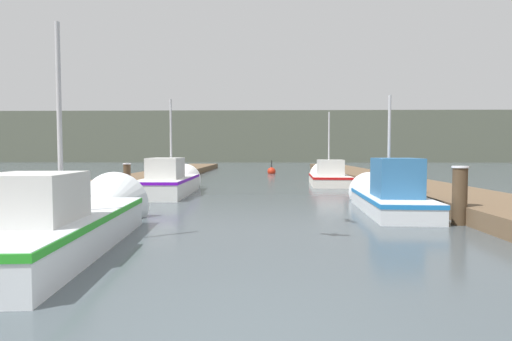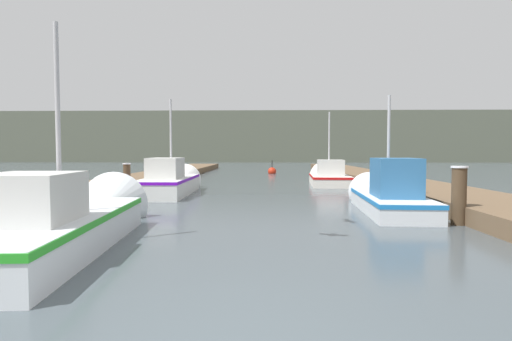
{
  "view_description": "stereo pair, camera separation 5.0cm",
  "coord_description": "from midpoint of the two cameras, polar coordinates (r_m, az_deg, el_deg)",
  "views": [
    {
      "loc": [
        0.16,
        -3.05,
        1.62
      ],
      "look_at": [
        -0.24,
        13.72,
        0.81
      ],
      "focal_mm": 28.0,
      "sensor_mm": 36.0,
      "label": 1
    },
    {
      "loc": [
        0.21,
        -3.05,
        1.62
      ],
      "look_at": [
        -0.24,
        13.72,
        0.81
      ],
      "focal_mm": 28.0,
      "sensor_mm": 36.0,
      "label": 2
    }
  ],
  "objects": [
    {
      "name": "dock_left",
      "position": [
        20.04,
        -16.3,
        -1.41
      ],
      "size": [
        2.73,
        40.0,
        0.4
      ],
      "color": "brown",
      "rests_on": "ground_plane"
    },
    {
      "name": "dock_right",
      "position": [
        19.93,
        17.99,
        -1.45
      ],
      "size": [
        2.73,
        40.0,
        0.4
      ],
      "color": "brown",
      "rests_on": "ground_plane"
    },
    {
      "name": "distant_shore_ridge",
      "position": [
        65.37,
        1.2,
        4.63
      ],
      "size": [
        120.0,
        16.0,
        7.48
      ],
      "color": "#565B4C",
      "rests_on": "ground_plane"
    },
    {
      "name": "fishing_boat_0",
      "position": [
        7.89,
        -25.15,
        -6.38
      ],
      "size": [
        2.15,
        5.92,
        4.28
      ],
      "rotation": [
        0.0,
        0.0,
        0.08
      ],
      "color": "silver",
      "rests_on": "ground_plane"
    },
    {
      "name": "fishing_boat_1",
      "position": [
        11.71,
        17.95,
        -3.31
      ],
      "size": [
        1.7,
        5.05,
        3.57
      ],
      "rotation": [
        0.0,
        0.0,
        -0.06
      ],
      "color": "silver",
      "rests_on": "ground_plane"
    },
    {
      "name": "fishing_boat_2",
      "position": [
        15.76,
        -11.97,
        -1.52
      ],
      "size": [
        1.64,
        5.45,
        4.0
      ],
      "rotation": [
        0.0,
        0.0,
        0.02
      ],
      "color": "silver",
      "rests_on": "ground_plane"
    },
    {
      "name": "fishing_boat_3",
      "position": [
        19.96,
        10.18,
        -0.89
      ],
      "size": [
        1.97,
        4.52,
        4.09
      ],
      "rotation": [
        0.0,
        0.0,
        -0.06
      ],
      "color": "silver",
      "rests_on": "ground_plane"
    },
    {
      "name": "mooring_piling_0",
      "position": [
        15.26,
        18.36,
        -1.39
      ],
      "size": [
        0.29,
        0.29,
        1.09
      ],
      "color": "#473523",
      "rests_on": "ground_plane"
    },
    {
      "name": "mooring_piling_1",
      "position": [
        9.87,
        26.96,
        -3.16
      ],
      "size": [
        0.36,
        0.36,
        1.3
      ],
      "color": "#473523",
      "rests_on": "ground_plane"
    },
    {
      "name": "mooring_piling_2",
      "position": [
        14.43,
        -18.03,
        -1.37
      ],
      "size": [
        0.28,
        0.28,
        1.21
      ],
      "color": "#473523",
      "rests_on": "ground_plane"
    },
    {
      "name": "channel_buoy",
      "position": [
        28.75,
        2.19,
        -0.12
      ],
      "size": [
        0.59,
        0.59,
        1.09
      ],
      "color": "red",
      "rests_on": "ground_plane"
    }
  ]
}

